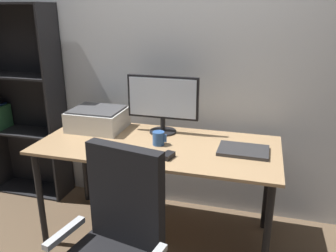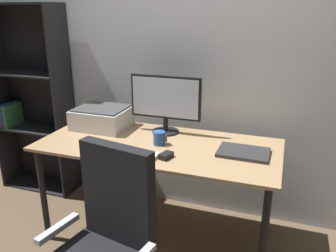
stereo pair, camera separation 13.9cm
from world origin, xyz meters
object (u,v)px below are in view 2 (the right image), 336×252
Objects in this scene: laptop at (243,152)px; coffee_mug at (159,138)px; desk at (158,154)px; printer at (102,117)px; keyboard at (135,154)px; monitor at (165,101)px; bookshelf at (33,102)px; mouse at (166,156)px.

coffee_mug is at bearing -176.19° from laptop.
printer is (-0.53, 0.17, 0.16)m from desk.
laptop is (0.64, 0.25, 0.00)m from keyboard.
printer is (-0.50, -0.06, -0.16)m from monitor.
bookshelf is (-1.35, 0.37, 0.16)m from desk.
mouse is 0.50m from laptop.
keyboard is at bearing -157.97° from laptop.
bookshelf reaches higher than laptop.
coffee_mug is (0.04, -0.24, -0.20)m from monitor.
mouse is at bearing -152.40° from laptop.
keyboard is 0.17× the size of bookshelf.
printer is (-0.66, 0.38, 0.06)m from mouse.
monitor is at bearing -6.15° from bookshelf.
coffee_mug is 0.57m from laptop.
laptop reaches higher than desk.
mouse is at bearing 5.84° from keyboard.
mouse reaches higher than keyboard.
desk is 5.65× the size of keyboard.
coffee_mug reaches higher than keyboard.
keyboard is at bearing -105.86° from desk.
laptop is 0.80× the size of printer.
printer is at bearing 172.96° from laptop.
bookshelf is (-1.28, 0.60, 0.07)m from keyboard.
desk is at bearing -82.76° from monitor.
coffee_mug is at bearing -18.82° from printer.
printer is at bearing 161.18° from coffee_mug.
printer is (-0.47, 0.40, 0.07)m from keyboard.
monitor is 0.68m from laptop.
monitor reaches higher than keyboard.
mouse is at bearing -29.85° from printer.
laptop is 1.12m from printer.
desk is at bearing -18.05° from printer.
bookshelf is (-1.93, 0.36, 0.07)m from laptop.
laptop is at bearing 19.89° from keyboard.
printer is (-0.54, 0.19, 0.03)m from coffee_mug.
bookshelf reaches higher than coffee_mug.
desk is at bearing -15.46° from bookshelf.
desk is at bearing 137.09° from mouse.
bookshelf is (-1.48, 0.58, 0.06)m from mouse.
monitor is at bearing 124.85° from mouse.
coffee_mug is at bearing -80.24° from monitor.
bookshelf reaches higher than mouse.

